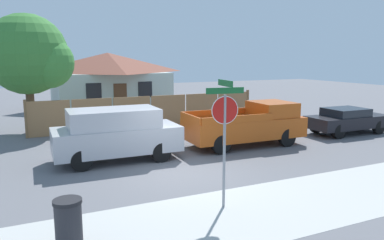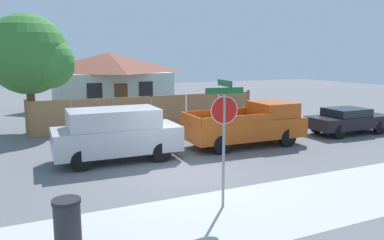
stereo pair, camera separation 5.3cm
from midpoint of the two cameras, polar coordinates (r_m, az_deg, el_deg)
name	(u,v)px [view 2 (the right image)]	position (r m, az deg, el deg)	size (l,w,h in m)	color
ground_plane	(181,173)	(12.46, -1.61, -8.05)	(80.00, 80.00, 0.00)	slate
sidewalk_strip	(239,214)	(9.46, 7.29, -13.99)	(36.00, 3.20, 0.01)	#B2B2AD
wooden_fence	(151,112)	(20.16, -6.14, 1.23)	(12.40, 0.12, 1.82)	#997047
house	(109,79)	(29.11, -12.44, 6.11)	(8.44, 7.49, 4.08)	#B2C1B7
oak_tree	(32,56)	(20.21, -23.12, 8.92)	(4.15, 3.95, 5.88)	brown
red_suv	(116,133)	(13.95, -11.35, -1.96)	(4.58, 2.04, 1.92)	#B7B7BC
orange_pickup	(249,125)	(16.25, 8.75, -0.70)	(5.16, 2.14, 1.83)	#B74C14
parked_sedan	(348,120)	(20.07, 22.72, 0.01)	(4.24, 1.82, 1.28)	black
stop_sign	(224,122)	(9.21, 5.07, -0.33)	(0.98, 0.88, 3.23)	gray
trash_bin	(68,224)	(8.04, -18.26, -14.81)	(0.56, 0.56, 1.03)	#28282D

